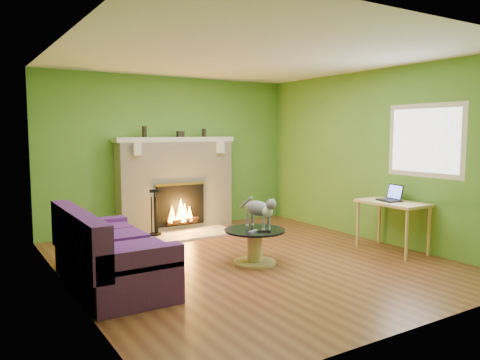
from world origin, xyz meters
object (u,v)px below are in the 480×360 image
object	(u,v)px
coffee_table	(255,244)
cat	(258,212)
sofa	(107,256)
desk	(393,208)

from	to	relation	value
coffee_table	cat	size ratio (longest dim) A/B	1.16
sofa	desk	bearing A→B (deg)	-9.62
coffee_table	cat	xyz separation A→B (m)	(0.08, 0.05, 0.39)
sofa	cat	bearing A→B (deg)	-2.44
desk	cat	bearing A→B (deg)	163.37
sofa	cat	distance (m)	1.95
cat	coffee_table	bearing A→B (deg)	-152.91
desk	coffee_table	bearing A→B (deg)	165.37
coffee_table	cat	world-z (taller)	cat
cat	sofa	bearing A→B (deg)	172.64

